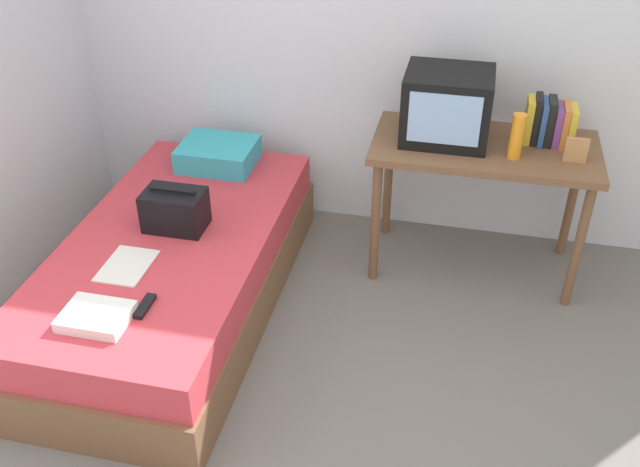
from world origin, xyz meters
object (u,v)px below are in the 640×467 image
at_px(tv, 447,106).
at_px(book_row, 550,123).
at_px(folded_towel, 96,317).
at_px(desk, 483,161).
at_px(remote_dark, 145,306).
at_px(magazine, 127,266).
at_px(pillow, 218,154).
at_px(remote_silver, 153,211).
at_px(handbag, 175,210).
at_px(water_bottle, 517,136).
at_px(bed, 174,272).
at_px(picture_frame, 576,150).

bearing_deg(tv, book_row, 7.15).
bearing_deg(book_row, folded_towel, -140.74).
height_order(desk, remote_dark, desk).
bearing_deg(desk, magazine, -147.11).
bearing_deg(folded_towel, desk, 42.67).
xyz_separation_m(pillow, magazine, (-0.08, -1.05, -0.06)).
bearing_deg(remote_silver, handbag, -28.98).
relative_size(desk, water_bottle, 5.00).
bearing_deg(magazine, book_row, 30.53).
height_order(handbag, folded_towel, handbag).
bearing_deg(bed, desk, 26.06).
distance_m(book_row, folded_towel, 2.39).
bearing_deg(pillow, desk, -1.31).
distance_m(bed, water_bottle, 1.85).
relative_size(picture_frame, pillow, 0.30).
xyz_separation_m(bed, remote_silver, (-0.16, 0.17, 0.24)).
height_order(bed, remote_silver, remote_silver).
height_order(book_row, picture_frame, book_row).
height_order(remote_dark, remote_silver, same).
distance_m(desk, remote_silver, 1.74).
relative_size(book_row, folded_towel, 0.89).
bearing_deg(pillow, remote_dark, -84.39).
height_order(bed, folded_towel, folded_towel).
distance_m(magazine, folded_towel, 0.39).
xyz_separation_m(book_row, remote_dark, (-1.67, -1.37, -0.41)).
relative_size(desk, tv, 2.64).
xyz_separation_m(water_bottle, magazine, (-1.71, -0.90, -0.42)).
distance_m(pillow, magazine, 1.05).
height_order(pillow, magazine, pillow).
distance_m(water_bottle, remote_silver, 1.88).
bearing_deg(bed, pillow, 90.44).
height_order(handbag, remote_dark, handbag).
height_order(desk, book_row, book_row).
height_order(water_bottle, folded_towel, water_bottle).
bearing_deg(handbag, bed, -98.76).
xyz_separation_m(desk, remote_dark, (-1.36, -1.28, -0.20)).
xyz_separation_m(magazine, remote_silver, (-0.07, 0.46, 0.01)).
bearing_deg(picture_frame, remote_silver, -167.63).
bearing_deg(folded_towel, bed, 86.87).
bearing_deg(book_row, picture_frame, -56.81).
bearing_deg(folded_towel, pillow, 88.76).
xyz_separation_m(tv, water_bottle, (0.36, -0.14, -0.06)).
xyz_separation_m(desk, magazine, (-1.57, -1.01, -0.21)).
distance_m(water_bottle, magazine, 1.97).
xyz_separation_m(handbag, remote_silver, (-0.17, 0.09, -0.09)).
distance_m(magazine, remote_silver, 0.47).
bearing_deg(handbag, remote_silver, 151.02).
bearing_deg(water_bottle, desk, 139.23).
relative_size(water_bottle, pillow, 0.55).
xyz_separation_m(water_bottle, folded_towel, (-1.66, -1.28, -0.40)).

